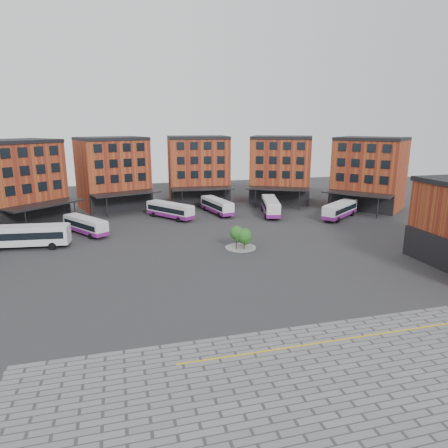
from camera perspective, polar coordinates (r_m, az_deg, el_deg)
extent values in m
plane|color=#28282B|center=(45.75, 4.45, -8.01)|extent=(160.00, 160.00, 0.00)
cube|color=slate|center=(29.66, 23.87, -22.66)|extent=(50.00, 22.00, 0.02)
cube|color=gold|center=(35.08, 15.51, -15.75)|extent=(26.00, 0.15, 0.02)
cube|color=#994521|center=(79.43, -27.35, 5.17)|extent=(16.35, 16.13, 14.00)
cube|color=black|center=(76.12, -25.10, 1.25)|extent=(10.00, 9.07, 4.00)
cube|color=black|center=(78.83, -27.95, 10.40)|extent=(16.55, 16.35, 0.60)
cube|color=black|center=(74.84, -25.59, 6.61)|extent=(8.60, 7.77, 8.00)
cube|color=black|center=(73.78, -24.29, 2.55)|extent=(12.61, 11.97, 0.25)
cylinder|color=black|center=(70.36, -26.41, 0.14)|extent=(0.20, 0.20, 4.00)
cylinder|color=black|center=(75.19, -20.50, 1.55)|extent=(0.20, 0.20, 4.00)
cube|color=#994521|center=(86.98, -15.56, 6.87)|extent=(15.55, 13.69, 14.00)
cube|color=black|center=(83.19, -14.27, 3.15)|extent=(12.45, 4.71, 4.00)
cube|color=black|center=(86.43, -15.89, 11.67)|extent=(15.65, 13.97, 0.60)
cube|color=black|center=(82.00, -14.52, 8.07)|extent=(10.87, 3.87, 8.00)
cube|color=black|center=(80.67, -13.78, 4.29)|extent=(13.72, 8.39, 0.25)
cylinder|color=black|center=(77.92, -16.37, 2.29)|extent=(0.20, 0.20, 4.00)
cylinder|color=black|center=(81.03, -10.24, 3.08)|extent=(0.20, 0.20, 4.00)
cube|color=#994521|center=(91.10, -3.71, 7.66)|extent=(13.67, 10.88, 14.00)
cube|color=black|center=(87.06, -3.25, 4.04)|extent=(13.00, 1.41, 4.00)
cube|color=black|center=(90.58, -3.78, 12.25)|extent=(13.69, 11.18, 0.60)
cube|color=black|center=(85.89, -3.30, 8.75)|extent=(11.42, 0.95, 8.00)
cube|color=black|center=(84.43, -3.06, 5.10)|extent=(13.28, 5.30, 0.25)
cylinder|color=black|center=(82.52, -6.00, 3.43)|extent=(0.20, 0.20, 4.00)
cylinder|color=black|center=(83.75, 0.22, 3.66)|extent=(0.20, 0.20, 4.00)
cube|color=#994521|center=(91.61, 8.17, 7.58)|extent=(16.12, 14.81, 14.00)
cube|color=black|center=(87.53, 7.82, 3.99)|extent=(11.81, 6.35, 4.00)
cube|color=black|center=(91.09, 8.33, 12.15)|extent=(16.26, 15.08, 0.60)
cube|color=black|center=(86.38, 7.97, 8.67)|extent=(10.26, 5.33, 8.00)
cube|color=black|center=(84.89, 7.74, 5.04)|extent=(13.58, 9.82, 0.25)
cylinder|color=black|center=(83.93, 4.49, 3.64)|extent=(0.20, 0.20, 4.00)
cylinder|color=black|center=(83.24, 10.72, 3.35)|extent=(0.20, 0.20, 4.00)
cube|color=#994521|center=(88.49, 20.00, 6.66)|extent=(16.02, 16.39, 14.00)
cube|color=black|center=(84.61, 18.83, 3.01)|extent=(8.74, 10.28, 4.00)
cube|color=black|center=(87.95, 20.41, 11.37)|extent=(16.25, 16.58, 0.60)
cube|color=black|center=(83.42, 19.19, 7.84)|extent=(7.47, 8.86, 8.00)
cube|color=black|center=(82.04, 18.47, 4.13)|extent=(11.73, 12.79, 0.25)
cylinder|color=black|center=(82.11, 14.96, 2.97)|extent=(0.20, 0.20, 4.00)
cylinder|color=black|center=(79.52, 21.10, 2.14)|extent=(0.20, 0.20, 4.00)
cube|color=black|center=(55.20, 28.35, -3.61)|extent=(0.40, 12.00, 4.00)
cylinder|color=gray|center=(57.04, 2.39, -3.38)|extent=(4.40, 4.40, 0.12)
cylinder|color=#332114|center=(56.03, 1.79, -2.82)|extent=(0.14, 0.14, 1.76)
sphere|color=#224D19|center=(55.59, 1.81, -1.25)|extent=(1.93, 1.93, 1.93)
sphere|color=#224D19|center=(55.65, 2.04, -1.80)|extent=(1.35, 1.35, 1.35)
cylinder|color=#332114|center=(57.66, 2.98, -2.62)|extent=(0.14, 0.14, 1.23)
sphere|color=#224D19|center=(57.35, 2.99, -1.56)|extent=(1.97, 1.97, 1.97)
sphere|color=#224D19|center=(57.37, 3.22, -1.94)|extent=(1.38, 1.38, 1.38)
cylinder|color=#332114|center=(55.99, 2.89, -3.01)|extent=(0.14, 0.14, 1.45)
sphere|color=#224D19|center=(55.63, 2.91, -1.73)|extent=(2.17, 2.17, 2.17)
sphere|color=#224D19|center=(55.67, 3.15, -2.18)|extent=(1.52, 1.52, 1.52)
cube|color=silver|center=(62.95, -26.42, -1.48)|extent=(11.89, 3.98, 2.60)
cube|color=black|center=(62.91, -26.44, -1.31)|extent=(10.97, 3.94, 1.01)
cube|color=silver|center=(62.63, -26.56, -0.28)|extent=(11.41, 3.83, 0.13)
cylinder|color=black|center=(65.75, -29.03, -2.39)|extent=(1.09, 0.44, 1.06)
cylinder|color=black|center=(60.99, -23.33, -2.93)|extent=(1.09, 0.44, 1.06)
cylinder|color=black|center=(63.44, -22.73, -2.24)|extent=(1.09, 0.44, 1.06)
cube|color=silver|center=(67.35, -19.19, -0.10)|extent=(7.36, 9.26, 2.17)
cube|color=black|center=(67.31, -19.20, 0.03)|extent=(6.96, 8.66, 0.84)
cube|color=silver|center=(67.10, -19.27, 0.83)|extent=(7.06, 8.89, 0.11)
cube|color=black|center=(71.37, -21.16, 0.67)|extent=(1.61, 1.17, 0.97)
cube|color=#711A75|center=(67.53, -19.14, -0.74)|extent=(7.41, 9.32, 0.62)
cylinder|color=black|center=(69.75, -21.20, -0.76)|extent=(0.72, 0.88, 0.88)
cylinder|color=black|center=(70.78, -19.64, -0.42)|extent=(0.72, 0.88, 0.88)
cylinder|color=black|center=(64.48, -18.54, -1.70)|extent=(0.72, 0.88, 0.88)
cylinder|color=black|center=(65.58, -16.89, -1.31)|extent=(0.72, 0.88, 0.88)
cube|color=silver|center=(74.95, -7.71, 2.04)|extent=(8.10, 9.75, 2.32)
cube|color=black|center=(74.91, -7.71, 2.16)|extent=(7.65, 9.12, 0.90)
cube|color=silver|center=(74.71, -7.74, 2.94)|extent=(7.78, 9.36, 0.11)
cube|color=black|center=(78.60, -10.30, 2.66)|extent=(1.68, 1.30, 1.04)
cube|color=#711A75|center=(75.12, -7.69, 1.42)|extent=(8.16, 9.80, 0.66)
cylinder|color=black|center=(76.82, -10.04, 1.32)|extent=(0.79, 0.93, 0.94)
cylinder|color=black|center=(78.37, -8.75, 1.63)|extent=(0.79, 0.93, 0.94)
cylinder|color=black|center=(72.08, -6.51, 0.61)|extent=(0.79, 0.93, 0.94)
cylinder|color=black|center=(73.72, -5.22, 0.94)|extent=(0.79, 0.93, 0.94)
cube|color=white|center=(78.37, -1.03, 2.68)|extent=(4.39, 10.59, 2.30)
cube|color=black|center=(78.34, -1.03, 2.80)|extent=(4.28, 9.79, 0.89)
cube|color=silver|center=(78.14, -1.03, 3.54)|extent=(4.21, 10.17, 0.11)
cube|color=black|center=(82.85, -2.54, 3.45)|extent=(1.98, 0.52, 1.03)
cube|color=#711A75|center=(78.54, -1.03, 2.10)|extent=(4.44, 10.64, 0.66)
cylinder|color=black|center=(81.08, -2.78, 2.19)|extent=(0.47, 0.98, 0.94)
cylinder|color=black|center=(82.03, -1.28, 2.35)|extent=(0.47, 0.98, 0.94)
cylinder|color=black|center=(75.21, -0.75, 1.26)|extent=(0.47, 0.98, 0.94)
cylinder|color=black|center=(76.24, 0.84, 1.44)|extent=(0.47, 0.98, 0.94)
cube|color=silver|center=(77.75, 6.67, 2.60)|extent=(5.40, 11.48, 2.50)
cube|color=black|center=(77.72, 6.67, 2.73)|extent=(5.23, 10.63, 0.97)
cube|color=silver|center=(77.50, 6.69, 3.54)|extent=(5.19, 11.02, 0.12)
cube|color=black|center=(83.08, 6.27, 3.52)|extent=(2.12, 0.69, 1.12)
cube|color=#711A75|center=(77.93, 6.65, 1.96)|extent=(5.45, 11.53, 0.71)
cylinder|color=black|center=(81.38, 5.48, 2.22)|extent=(0.56, 1.06, 1.02)
cylinder|color=black|center=(81.65, 7.26, 2.21)|extent=(0.56, 1.06, 1.02)
cylinder|color=black|center=(74.41, 5.96, 1.08)|extent=(0.56, 1.06, 1.02)
cylinder|color=black|center=(74.70, 7.90, 1.07)|extent=(0.56, 1.06, 1.02)
cube|color=silver|center=(77.57, 16.24, 2.03)|extent=(9.96, 8.26, 2.36)
cube|color=black|center=(77.54, 16.25, 2.15)|extent=(9.32, 7.80, 0.92)
cube|color=silver|center=(77.33, 16.30, 2.92)|extent=(9.57, 7.93, 0.12)
cube|color=black|center=(82.29, 17.66, 2.75)|extent=(1.32, 1.72, 1.06)
cube|color=#711A75|center=(77.74, 16.20, 1.42)|extent=(10.02, 8.32, 0.68)
cylinder|color=black|center=(81.35, 16.33, 1.68)|extent=(0.95, 0.81, 0.97)
cylinder|color=black|center=(80.50, 17.91, 1.44)|extent=(0.95, 0.81, 0.97)
cylinder|color=black|center=(75.23, 14.33, 0.83)|extent=(0.95, 0.81, 0.97)
cylinder|color=black|center=(74.31, 16.02, 0.56)|extent=(0.95, 0.81, 0.97)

